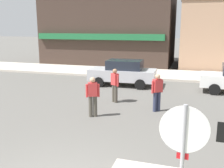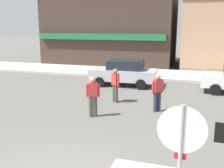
{
  "view_description": "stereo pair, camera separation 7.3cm",
  "coord_description": "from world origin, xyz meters",
  "px_view_note": "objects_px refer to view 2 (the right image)",
  "views": [
    {
      "loc": [
        2.62,
        -4.34,
        3.52
      ],
      "look_at": [
        -0.1,
        4.5,
        1.5
      ],
      "focal_mm": 42.0,
      "sensor_mm": 36.0,
      "label": 1
    },
    {
      "loc": [
        2.69,
        -4.32,
        3.52
      ],
      "look_at": [
        -0.1,
        4.5,
        1.5
      ],
      "focal_mm": 42.0,
      "sensor_mm": 36.0,
      "label": 2
    }
  ],
  "objects_px": {
    "parked_car_nearest": "(124,72)",
    "pedestrian_crossing_near": "(157,91)",
    "pedestrian_crossing_far": "(93,96)",
    "pedestrian_kerb_side": "(115,84)",
    "stop_sign": "(181,150)"
  },
  "relations": [
    {
      "from": "pedestrian_crossing_near",
      "to": "pedestrian_kerb_side",
      "type": "bearing_deg",
      "value": 159.07
    },
    {
      "from": "parked_car_nearest",
      "to": "pedestrian_crossing_far",
      "type": "height_order",
      "value": "pedestrian_crossing_far"
    },
    {
      "from": "parked_car_nearest",
      "to": "stop_sign",
      "type": "bearing_deg",
      "value": -70.31
    },
    {
      "from": "stop_sign",
      "to": "pedestrian_kerb_side",
      "type": "bearing_deg",
      "value": 114.64
    },
    {
      "from": "pedestrian_kerb_side",
      "to": "pedestrian_crossing_far",
      "type": "bearing_deg",
      "value": -96.28
    },
    {
      "from": "pedestrian_crossing_near",
      "to": "pedestrian_kerb_side",
      "type": "xyz_separation_m",
      "value": [
        -2.1,
        0.8,
        0.0
      ]
    },
    {
      "from": "pedestrian_crossing_near",
      "to": "pedestrian_crossing_far",
      "type": "distance_m",
      "value": 2.75
    },
    {
      "from": "stop_sign",
      "to": "pedestrian_crossing_far",
      "type": "height_order",
      "value": "stop_sign"
    },
    {
      "from": "stop_sign",
      "to": "pedestrian_kerb_side",
      "type": "distance_m",
      "value": 8.11
    },
    {
      "from": "stop_sign",
      "to": "pedestrian_crossing_far",
      "type": "xyz_separation_m",
      "value": [
        -3.62,
        5.11,
        -0.65
      ]
    },
    {
      "from": "parked_car_nearest",
      "to": "pedestrian_kerb_side",
      "type": "distance_m",
      "value": 3.72
    },
    {
      "from": "parked_car_nearest",
      "to": "pedestrian_crossing_near",
      "type": "xyz_separation_m",
      "value": [
        2.67,
        -4.47,
        0.06
      ]
    },
    {
      "from": "stop_sign",
      "to": "pedestrian_crossing_near",
      "type": "relative_size",
      "value": 1.43
    },
    {
      "from": "parked_car_nearest",
      "to": "pedestrian_crossing_near",
      "type": "relative_size",
      "value": 2.52
    },
    {
      "from": "stop_sign",
      "to": "pedestrian_crossing_far",
      "type": "distance_m",
      "value": 6.3
    }
  ]
}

